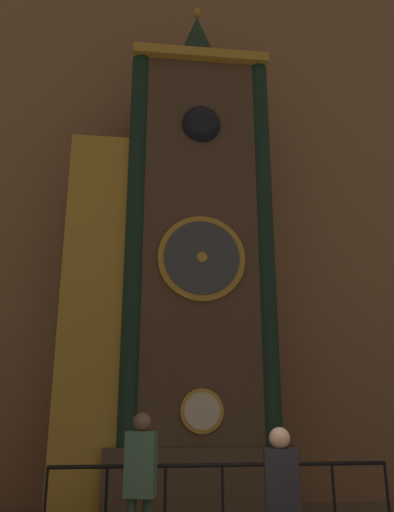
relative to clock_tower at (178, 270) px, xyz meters
name	(u,v)px	position (x,y,z in m)	size (l,w,h in m)	color
cathedral_back_wall	(192,134)	(0.40, 1.35, 3.70)	(24.00, 0.32, 15.89)	#936B4C
clock_tower	(178,270)	(0.00, 0.00, 0.00)	(3.97, 1.82, 10.31)	brown
railing_fence	(223,505)	(0.43, -2.28, -3.62)	(4.37, 0.05, 1.11)	black
visitor_near	(140,476)	(-0.61, -2.90, -3.18)	(0.38, 0.30, 1.74)	#213427
visitor_far	(282,492)	(0.83, -3.61, -3.27)	(0.37, 0.28, 1.60)	black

